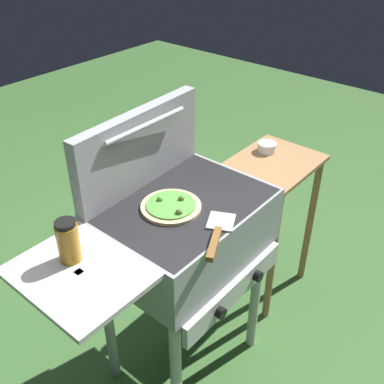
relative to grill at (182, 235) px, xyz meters
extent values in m
plane|color=#38602D|center=(0.01, 0.00, -0.76)|extent=(8.00, 8.00, 0.00)
cube|color=gray|center=(0.01, 0.00, 0.02)|extent=(0.64, 0.48, 0.24)
cube|color=black|center=(0.01, 0.00, 0.14)|extent=(0.61, 0.46, 0.01)
cube|color=#B6B6B6|center=(-0.47, 0.00, 0.13)|extent=(0.32, 0.41, 0.02)
cube|color=#B6B6B6|center=(-0.47, 0.00, 0.02)|extent=(0.02, 0.02, 0.24)
cube|color=#B6B6B6|center=(0.01, -0.25, -0.15)|extent=(0.58, 0.02, 0.10)
cylinder|color=black|center=(-0.11, -0.27, -0.15)|extent=(0.04, 0.02, 0.04)
cylinder|color=black|center=(0.13, -0.27, -0.15)|extent=(0.04, 0.02, 0.04)
cylinder|color=#B6B6B6|center=(-0.26, -0.19, -0.43)|extent=(0.04, 0.04, 0.66)
cylinder|color=#B6B6B6|center=(0.28, -0.19, -0.43)|extent=(0.04, 0.04, 0.66)
cylinder|color=#B6B6B6|center=(-0.26, 0.19, -0.43)|extent=(0.04, 0.04, 0.66)
cylinder|color=#B6B6B6|center=(0.28, 0.19, -0.43)|extent=(0.04, 0.04, 0.66)
cube|color=gray|center=(0.01, 0.22, 0.29)|extent=(0.63, 0.08, 0.30)
cylinder|color=#B7B7BC|center=(0.01, 0.17, 0.40)|extent=(0.38, 0.02, 0.02)
cylinder|color=#E0C17F|center=(-0.04, 0.01, 0.15)|extent=(0.22, 0.22, 0.01)
cylinder|color=#4C8C38|center=(-0.04, 0.01, 0.16)|extent=(0.18, 0.18, 0.01)
sphere|color=#4D6D2E|center=(0.00, 0.00, 0.17)|extent=(0.02, 0.02, 0.02)
sphere|color=#4E6C2D|center=(-0.06, -0.04, 0.17)|extent=(0.02, 0.02, 0.02)
sphere|color=#56A139|center=(-0.05, 0.06, 0.17)|extent=(0.02, 0.02, 0.02)
cylinder|color=#B77A1E|center=(-0.44, 0.07, 0.21)|extent=(0.07, 0.07, 0.13)
cylinder|color=black|center=(-0.44, 0.07, 0.28)|extent=(0.06, 0.06, 0.01)
cube|color=#B7BABF|center=(0.01, -0.18, 0.15)|extent=(0.13, 0.13, 0.01)
cube|color=brown|center=(-0.11, -0.23, 0.15)|extent=(0.15, 0.09, 0.02)
cube|color=olive|center=(0.67, 0.00, 0.02)|extent=(0.44, 0.36, 0.02)
cylinder|color=olive|center=(0.48, -0.15, -0.37)|extent=(0.04, 0.04, 0.77)
cylinder|color=olive|center=(0.86, -0.15, -0.37)|extent=(0.04, 0.04, 0.77)
cylinder|color=olive|center=(0.48, 0.15, -0.37)|extent=(0.04, 0.04, 0.77)
cylinder|color=olive|center=(0.86, 0.15, -0.37)|extent=(0.04, 0.04, 0.77)
cylinder|color=silver|center=(0.73, 0.09, 0.06)|extent=(0.09, 0.09, 0.04)
cylinder|color=#996B47|center=(0.73, 0.09, 0.05)|extent=(0.07, 0.07, 0.02)
camera|label=1|loc=(-1.02, -0.90, 1.09)|focal=42.38mm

